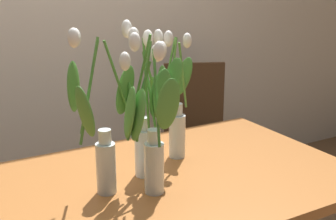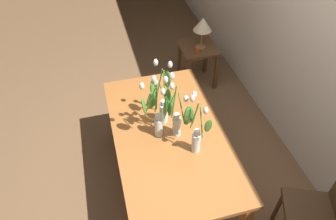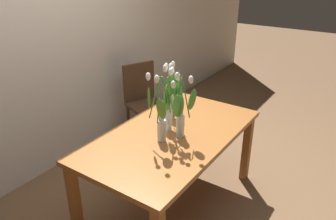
% 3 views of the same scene
% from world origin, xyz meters
% --- Properties ---
extents(dining_table, '(1.60, 0.90, 0.74)m').
position_xyz_m(dining_table, '(0.00, 0.00, 0.65)').
color(dining_table, '#A3602D').
rests_on(dining_table, ground).
extents(tulip_vase_0, '(0.16, 0.27, 0.58)m').
position_xyz_m(tulip_vase_0, '(-0.04, -0.09, 0.97)').
color(tulip_vase_0, silver).
rests_on(tulip_vase_0, dining_table).
extents(tulip_vase_1, '(0.15, 0.22, 0.55)m').
position_xyz_m(tulip_vase_1, '(0.04, 0.04, 0.95)').
color(tulip_vase_1, silver).
rests_on(tulip_vase_1, dining_table).
extents(tulip_vase_2, '(0.25, 0.19, 0.58)m').
position_xyz_m(tulip_vase_2, '(-0.16, -0.00, 0.96)').
color(tulip_vase_2, silver).
rests_on(tulip_vase_2, dining_table).
extents(tulip_vase_3, '(0.21, 0.22, 0.53)m').
position_xyz_m(tulip_vase_3, '(0.21, 0.15, 0.95)').
color(tulip_vase_3, silver).
rests_on(tulip_vase_3, dining_table).
extents(dining_chair, '(0.52, 0.52, 0.93)m').
position_xyz_m(dining_chair, '(0.85, 0.97, 0.52)').
color(dining_chair, '#4C331E').
rests_on(dining_chair, ground).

